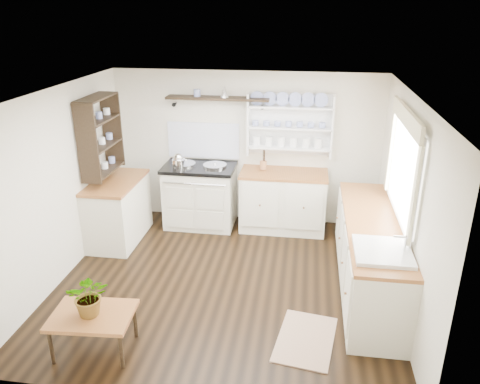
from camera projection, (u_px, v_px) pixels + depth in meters
name	position (u px, v px, depth m)	size (l,w,h in m)	color
floor	(225.00, 282.00, 5.75)	(4.00, 3.80, 0.01)	black
wall_back	(246.00, 148.00, 7.07)	(4.00, 0.02, 2.30)	beige
wall_right	(406.00, 206.00, 5.06)	(0.02, 3.80, 2.30)	beige
wall_left	(60.00, 186.00, 5.60)	(0.02, 3.80, 2.30)	beige
ceiling	(222.00, 94.00, 4.90)	(4.00, 3.80, 0.01)	white
window	(403.00, 165.00, 5.05)	(0.08, 1.55, 1.22)	white
aga_cooker	(200.00, 195.00, 7.10)	(1.06, 0.74, 0.98)	beige
back_cabinets	(283.00, 200.00, 6.97)	(1.27, 0.63, 0.90)	beige
right_cabinets	(370.00, 255.00, 5.44)	(0.62, 2.43, 0.90)	beige
belfast_sink	(381.00, 262.00, 4.63)	(0.55, 0.60, 0.45)	white
left_cabinets	(118.00, 210.00, 6.64)	(0.62, 1.13, 0.90)	beige
plate_rack	(290.00, 124.00, 6.80)	(1.20, 0.22, 0.90)	white
high_shelf	(218.00, 99.00, 6.73)	(1.50, 0.29, 0.16)	black
left_shelving	(100.00, 135.00, 6.25)	(0.28, 0.80, 1.05)	black
kettle	(179.00, 161.00, 6.82)	(0.19, 0.19, 0.23)	silver
utensil_crock	(263.00, 165.00, 6.90)	(0.10, 0.10, 0.12)	#A66A3C
center_table	(93.00, 318.00, 4.49)	(0.81, 0.60, 0.42)	brown
potted_plant	(89.00, 295.00, 4.39)	(0.38, 0.33, 0.42)	#3F7233
floor_rug	(306.00, 339.00, 4.75)	(0.55, 0.85, 0.02)	#845F4C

